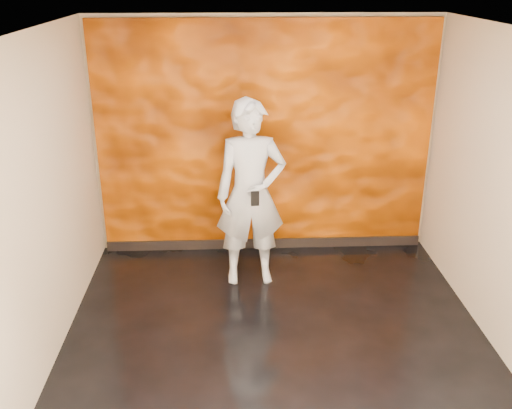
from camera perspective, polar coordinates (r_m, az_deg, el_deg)
name	(u,v)px	position (r m, az deg, el deg)	size (l,w,h in m)	color
room	(279,202)	(4.86, 2.27, 0.24)	(4.02, 4.02, 2.81)	black
feature_wall	(265,140)	(6.71, 0.89, 6.42)	(3.90, 0.06, 2.75)	#F96901
baseboard	(264,243)	(7.15, 0.85, -3.89)	(3.90, 0.04, 0.12)	black
man	(251,194)	(6.06, -0.52, 1.04)	(0.75, 0.49, 2.04)	#9DA1AD
phone	(255,199)	(5.73, -0.10, 0.60)	(0.08, 0.02, 0.16)	black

